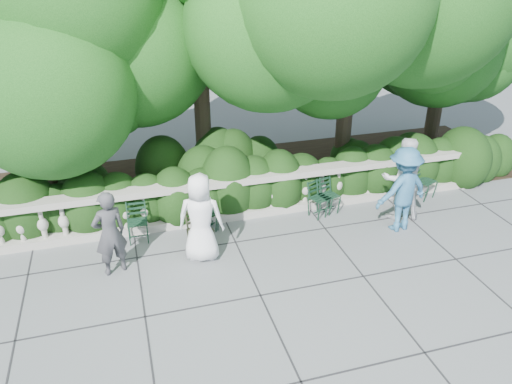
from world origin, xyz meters
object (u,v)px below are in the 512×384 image
object	(u,v)px
chair_a	(140,244)
chair_weathered	(206,251)
person_casual_man	(402,179)
person_older_blue	(403,189)
chair_d	(323,218)
chair_f	(428,200)
chair_b	(209,234)
person_woman_grey	(110,233)
person_businessman	(201,218)
chair_c	(210,233)
chair_e	(331,215)

from	to	relation	value
chair_a	chair_weathered	world-z (taller)	same
person_casual_man	person_older_blue	distance (m)	0.53
chair_d	person_older_blue	world-z (taller)	person_older_blue
chair_f	chair_b	bearing A→B (deg)	158.04
chair_d	person_woman_grey	bearing A→B (deg)	167.27
person_woman_grey	person_businessman	bearing A→B (deg)	159.97
chair_c	chair_b	bearing A→B (deg)	-139.35
chair_e	person_woman_grey	xyz separation A→B (m)	(-4.79, -0.83, 0.83)
chair_c	person_businessman	xyz separation A→B (m)	(-0.32, -0.87, 0.89)
person_casual_man	person_older_blue	xyz separation A→B (m)	(-0.26, -0.46, -0.01)
chair_c	chair_a	bearing A→B (deg)	171.33
chair_c	chair_e	xyz separation A→B (m)	(2.79, -0.04, 0.00)
chair_e	chair_f	size ratio (longest dim) A/B	1.00
chair_a	chair_f	distance (m)	6.83
chair_a	chair_c	bearing A→B (deg)	4.87
chair_f	person_casual_man	distance (m)	1.56
chair_c	chair_d	distance (m)	2.57
chair_c	chair_f	size ratio (longest dim) A/B	1.00
chair_c	chair_d	xyz separation A→B (m)	(2.57, -0.10, 0.00)
chair_c	chair_weathered	world-z (taller)	same
chair_weathered	chair_f	bearing A→B (deg)	-20.06
chair_d	chair_weathered	world-z (taller)	same
chair_c	chair_weathered	bearing A→B (deg)	-119.29
chair_a	person_woman_grey	bearing A→B (deg)	-119.51
chair_e	person_woman_grey	world-z (taller)	person_woman_grey
chair_c	person_businessman	distance (m)	1.29
chair_a	chair_d	world-z (taller)	same
chair_c	person_woman_grey	xyz separation A→B (m)	(-2.00, -0.87, 0.83)
person_businessman	person_casual_man	size ratio (longest dim) A/B	0.95
person_older_blue	person_casual_man	bearing A→B (deg)	-128.62
person_businessman	chair_c	bearing A→B (deg)	-92.25
chair_e	chair_b	bearing A→B (deg)	164.64
chair_f	person_older_blue	size ratio (longest dim) A/B	0.45
chair_b	chair_c	bearing A→B (deg)	36.80
person_businessman	person_woman_grey	world-z (taller)	person_businessman
chair_weathered	person_woman_grey	bearing A→B (deg)	158.87
chair_f	person_woman_grey	distance (m)	7.44
chair_d	person_woman_grey	xyz separation A→B (m)	(-4.57, -0.77, 0.83)
chair_c	person_casual_man	bearing A→B (deg)	-17.40
chair_b	chair_weathered	size ratio (longest dim) A/B	1.00
chair_b	person_casual_man	size ratio (longest dim) A/B	0.45
chair_d	chair_weathered	bearing A→B (deg)	169.47
chair_f	person_woman_grey	xyz separation A→B (m)	(-7.34, -0.88, 0.83)
chair_d	chair_e	size ratio (longest dim) A/B	1.00
chair_b	person_casual_man	world-z (taller)	person_casual_man
person_casual_man	person_older_blue	bearing A→B (deg)	73.04
chair_e	chair_a	bearing A→B (deg)	164.41
chair_a	chair_d	bearing A→B (deg)	2.10
chair_e	person_woman_grey	distance (m)	4.93
chair_f	chair_c	bearing A→B (deg)	157.38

